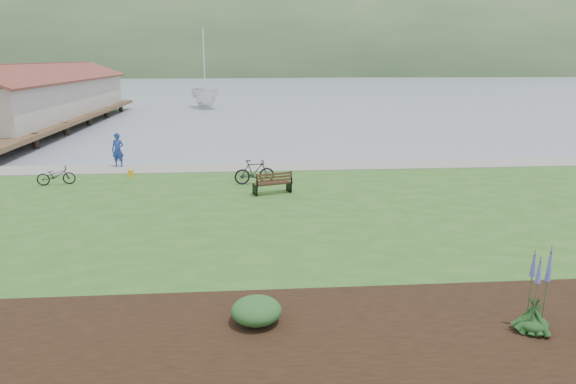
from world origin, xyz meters
name	(u,v)px	position (x,y,z in m)	size (l,w,h in m)	color
ground	(313,213)	(0.00, 0.00, 0.00)	(600.00, 600.00, 0.00)	gray
lawn	(320,224)	(0.00, -2.00, 0.20)	(34.00, 20.00, 0.40)	#2B5B20
shoreline_path	(296,166)	(0.00, 6.90, 0.42)	(34.00, 2.20, 0.03)	gray
garden_bed	(517,328)	(3.00, -9.80, 0.42)	(24.00, 4.40, 0.04)	black
far_hillside	(308,74)	(20.00, 170.00, 0.00)	(580.00, 80.00, 38.00)	#385731
pier_pavilion	(43,96)	(-20.00, 27.52, 2.64)	(8.00, 36.00, 5.40)	#4C3826
park_bench	(273,183)	(-1.48, 1.49, 0.88)	(1.66, 1.06, 0.96)	#312013
person	(118,147)	(-9.09, 7.50, 1.43)	(0.75, 0.51, 2.06)	navy
bicycle_a	(56,175)	(-10.93, 3.82, 0.82)	(1.61, 0.56, 0.84)	black
bicycle_b	(254,172)	(-2.21, 3.31, 0.94)	(1.81, 0.52, 1.09)	black
sailboat	(206,108)	(-7.36, 43.63, 0.00)	(11.05, 11.25, 29.12)	silver
pannier	(131,173)	(-8.04, 5.29, 0.56)	(0.19, 0.29, 0.31)	gold
echium_0	(536,299)	(3.23, -9.95, 1.14)	(0.62, 0.62, 1.89)	#143915
shrub_0	(256,311)	(-2.38, -9.16, 0.71)	(1.07, 1.07, 0.53)	#1E4C21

